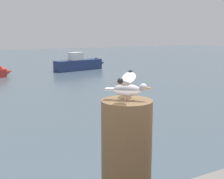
{
  "coord_description": "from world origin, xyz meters",
  "views": [
    {
      "loc": [
        -0.97,
        -2.34,
        2.94
      ],
      "look_at": [
        0.33,
        -0.04,
        2.46
      ],
      "focal_mm": 48.43,
      "sensor_mm": 36.0,
      "label": 1
    }
  ],
  "objects": [
    {
      "name": "mooring_post",
      "position": [
        0.33,
        -0.29,
        1.87
      ],
      "size": [
        0.43,
        0.43,
        1.09
      ],
      "primitive_type": "cylinder",
      "color": "#4C3823",
      "rests_on": "harbor_quay"
    },
    {
      "name": "seagull",
      "position": [
        0.33,
        -0.3,
        2.53
      ],
      "size": [
        0.45,
        0.49,
        0.22
      ],
      "color": "tan",
      "rests_on": "mooring_post"
    },
    {
      "name": "boat_navy",
      "position": [
        9.27,
        20.96,
        0.51
      ],
      "size": [
        5.05,
        2.07,
        1.49
      ],
      "color": "navy",
      "rests_on": "ground_plane"
    }
  ]
}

